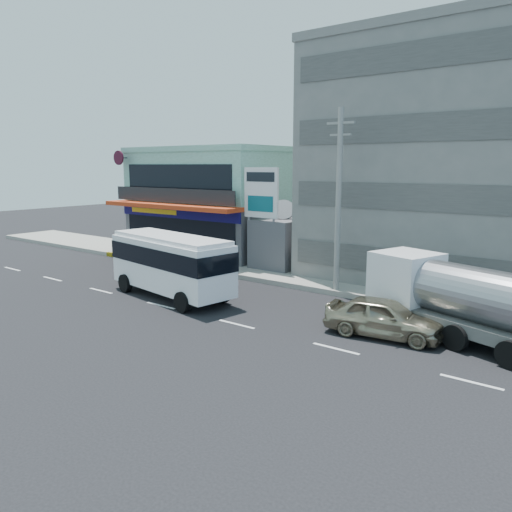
{
  "coord_description": "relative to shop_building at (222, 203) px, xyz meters",
  "views": [
    {
      "loc": [
        18.69,
        -16.53,
        7.02
      ],
      "look_at": [
        2.64,
        4.53,
        2.2
      ],
      "focal_mm": 35.0,
      "sensor_mm": 36.0,
      "label": 1
    }
  ],
  "objects": [
    {
      "name": "motorcycle_rider",
      "position": [
        3.62,
        -8.47,
        -3.18
      ],
      "size": [
        2.05,
        1.34,
        2.49
      ],
      "color": "maroon",
      "rests_on": "ground"
    },
    {
      "name": "satellite_dish",
      "position": [
        8.0,
        -2.95,
        -0.42
      ],
      "size": [
        1.5,
        1.5,
        0.15
      ],
      "primitive_type": "cylinder",
      "color": "slate",
      "rests_on": "gap_structure"
    },
    {
      "name": "concrete_building",
      "position": [
        18.0,
        1.05,
        3.0
      ],
      "size": [
        16.0,
        12.0,
        14.0
      ],
      "primitive_type": "cube",
      "color": "gray",
      "rests_on": "ground"
    },
    {
      "name": "billboard",
      "position": [
        7.5,
        -4.75,
        0.93
      ],
      "size": [
        2.6,
        0.18,
        6.9
      ],
      "color": "gray",
      "rests_on": "ground"
    },
    {
      "name": "tanker_truck",
      "position": [
        21.25,
        -9.93,
        -2.27
      ],
      "size": [
        8.52,
        4.77,
        3.22
      ],
      "color": "white",
      "rests_on": "ground"
    },
    {
      "name": "gap_structure",
      "position": [
        8.0,
        -1.95,
        -2.25
      ],
      "size": [
        3.0,
        6.0,
        3.5
      ],
      "primitive_type": "cube",
      "color": "#434348",
      "rests_on": "ground"
    },
    {
      "name": "utility_pole_near",
      "position": [
        14.0,
        -6.55,
        1.15
      ],
      "size": [
        1.6,
        0.3,
        10.0
      ],
      "color": "#999993",
      "rests_on": "ground"
    },
    {
      "name": "sedan",
      "position": [
        18.87,
        -11.48,
        -3.17
      ],
      "size": [
        5.07,
        2.54,
        1.66
      ],
      "primitive_type": "imported",
      "rotation": [
        0.0,
        0.0,
        1.69
      ],
      "color": "tan",
      "rests_on": "ground"
    },
    {
      "name": "sidewalk",
      "position": [
        13.0,
        -4.45,
        -3.85
      ],
      "size": [
        70.0,
        5.0,
        0.3
      ],
      "primitive_type": "cube",
      "color": "gray",
      "rests_on": "ground"
    },
    {
      "name": "ground",
      "position": [
        8.0,
        -13.95,
        -4.0
      ],
      "size": [
        120.0,
        120.0,
        0.0
      ],
      "primitive_type": "plane",
      "color": "black",
      "rests_on": "ground"
    },
    {
      "name": "minibus",
      "position": [
        7.23,
        -12.45,
        -1.99
      ],
      "size": [
        8.33,
        3.79,
        3.36
      ],
      "color": "white",
      "rests_on": "ground"
    },
    {
      "name": "shop_building",
      "position": [
        0.0,
        0.0,
        0.0
      ],
      "size": [
        12.4,
        11.7,
        8.0
      ],
      "color": "#434348",
      "rests_on": "ground"
    }
  ]
}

